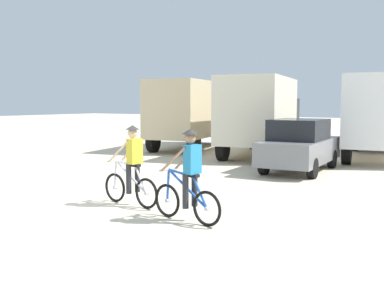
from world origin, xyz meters
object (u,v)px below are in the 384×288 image
Objects in this scene: sedan_parked at (300,145)px; cyclist_orange_shirt at (132,168)px; cyclist_cowboy_hat at (189,179)px; box_truck_avon_van at (379,113)px; box_truck_tan_camper at (191,111)px; box_truck_cream_rv at (261,113)px.

cyclist_orange_shirt reaches higher than sedan_parked.
cyclist_orange_shirt is at bearing 165.69° from cyclist_cowboy_hat.
box_truck_tan_camper is at bearing -175.47° from box_truck_avon_van.
box_truck_tan_camper is 12.68m from cyclist_orange_shirt.
box_truck_avon_van is (8.69, 0.69, 0.00)m from box_truck_tan_camper.
box_truck_cream_rv is at bearing -160.88° from box_truck_avon_van.
box_truck_tan_camper is 1.65× the size of sedan_parked.
box_truck_tan_camper and box_truck_cream_rv have the same top height.
cyclist_orange_shirt is (1.54, -10.39, -1.03)m from box_truck_cream_rv.
cyclist_cowboy_hat is at bearing -14.31° from cyclist_orange_shirt.
box_truck_avon_van is at bearing 19.12° from box_truck_cream_rv.
box_truck_avon_van is 12.35m from cyclist_orange_shirt.
box_truck_avon_van is at bearing 76.14° from cyclist_orange_shirt.
box_truck_tan_camper is 3.89× the size of cyclist_orange_shirt.
box_truck_avon_van is 12.51m from cyclist_cowboy_hat.
cyclist_orange_shirt and cyclist_cowboy_hat have the same top height.
box_truck_tan_camper is 8.72m from box_truck_avon_van.
box_truck_avon_van is 3.87× the size of cyclist_cowboy_hat.
box_truck_avon_van reaches higher than sedan_parked.
box_truck_tan_camper is 1.00× the size of box_truck_cream_rv.
box_truck_cream_rv is 1.65× the size of sedan_parked.
cyclist_orange_shirt is (-2.95, -11.95, -1.03)m from box_truck_avon_van.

